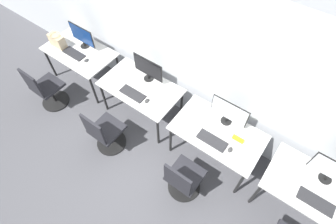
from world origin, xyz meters
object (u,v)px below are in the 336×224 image
at_px(monitor_far_left, 82,36).
at_px(keyboard_right, 212,140).
at_px(mouse_far_left, 86,60).
at_px(monitor_right, 229,112).
at_px(mouse_right, 230,150).
at_px(keyboard_far_left, 74,54).
at_px(keyboard_left, 133,94).
at_px(office_chair_left, 105,134).
at_px(office_chair_far_left, 46,90).
at_px(mouse_left, 147,101).
at_px(handbag, 57,41).
at_px(monitor_left, 148,69).
at_px(keyboard_far_right, 316,202).
at_px(office_chair_right, 183,180).
at_px(monitor_far_right, 334,172).

height_order(monitor_far_left, keyboard_right, monitor_far_left).
bearing_deg(mouse_far_left, monitor_right, 7.33).
bearing_deg(monitor_right, mouse_right, -55.02).
bearing_deg(monitor_right, keyboard_far_left, -173.34).
height_order(mouse_far_left, mouse_right, same).
bearing_deg(keyboard_left, monitor_far_left, 166.42).
height_order(monitor_right, mouse_right, monitor_right).
bearing_deg(keyboard_far_left, monitor_far_left, 90.00).
height_order(office_chair_left, mouse_right, office_chair_left).
distance_m(keyboard_left, keyboard_right, 1.41).
distance_m(keyboard_far_left, keyboard_left, 1.41).
relative_size(keyboard_right, mouse_right, 4.68).
bearing_deg(keyboard_left, office_chair_left, -93.29).
relative_size(mouse_far_left, office_chair_far_left, 0.10).
xyz_separation_m(monitor_far_left, office_chair_far_left, (-0.06, -0.97, -0.56)).
height_order(keyboard_left, mouse_left, mouse_left).
xyz_separation_m(monitor_right, mouse_right, (0.27, -0.38, -0.21)).
bearing_deg(handbag, mouse_left, -1.49).
bearing_deg(monitor_left, handbag, -169.66).
height_order(monitor_left, keyboard_far_right, monitor_left).
distance_m(keyboard_far_left, monitor_right, 2.84).
bearing_deg(keyboard_far_left, office_chair_right, -13.19).
relative_size(office_chair_far_left, office_chair_left, 1.00).
distance_m(monitor_left, monitor_far_right, 2.81).
bearing_deg(keyboard_far_left, mouse_left, -2.12).
bearing_deg(handbag, keyboard_right, -1.03).
height_order(monitor_far_left, keyboard_far_right, monitor_far_left).
bearing_deg(keyboard_right, mouse_left, 179.80).
bearing_deg(keyboard_far_right, mouse_far_left, 179.09).
relative_size(office_chair_left, monitor_right, 1.68).
relative_size(mouse_far_left, keyboard_far_right, 0.21).
height_order(monitor_far_left, mouse_left, monitor_far_left).
distance_m(office_chair_left, monitor_far_right, 3.08).
bearing_deg(mouse_far_left, office_chair_far_left, -116.63).
bearing_deg(office_chair_left, keyboard_far_right, 13.46).
distance_m(monitor_right, mouse_right, 0.51).
distance_m(keyboard_left, office_chair_left, 0.74).
xyz_separation_m(office_chair_left, monitor_right, (1.44, 1.07, 0.56)).
bearing_deg(keyboard_far_left, keyboard_right, -1.34).
height_order(monitor_right, handbag, monitor_right).
height_order(monitor_far_left, monitor_right, same).
bearing_deg(keyboard_right, handbag, 178.97).
distance_m(office_chair_far_left, keyboard_right, 2.96).
relative_size(office_chair_far_left, office_chair_right, 1.00).
bearing_deg(keyboard_far_right, office_chair_right, -158.24).
bearing_deg(monitor_far_right, monitor_right, 178.68).
height_order(keyboard_left, monitor_right, monitor_right).
bearing_deg(monitor_far_left, monitor_far_right, 0.49).
bearing_deg(keyboard_right, keyboard_left, -179.43).
bearing_deg(handbag, monitor_right, 6.03).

